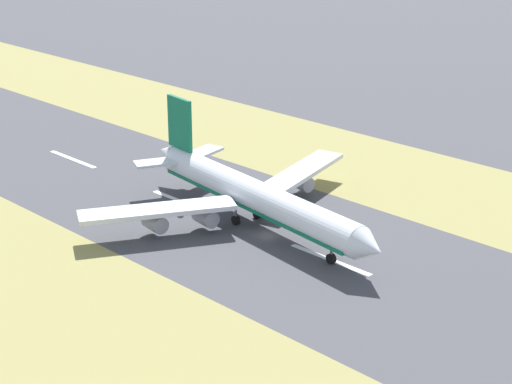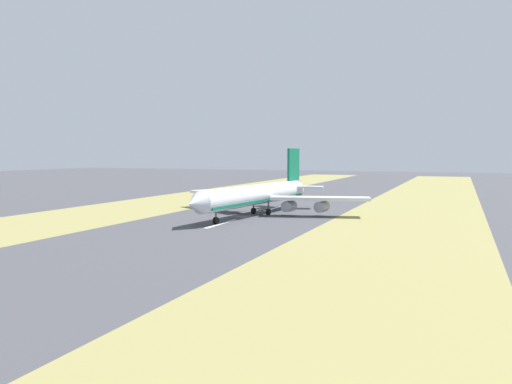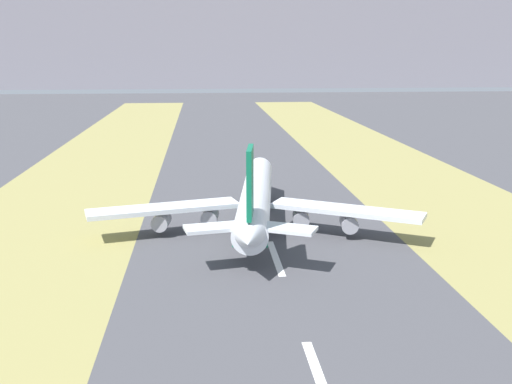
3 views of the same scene
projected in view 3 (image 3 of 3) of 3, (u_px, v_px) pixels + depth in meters
name	position (u px, v px, depth m)	size (l,w,h in m)	color
ground_plane	(262.00, 219.00, 127.07)	(800.00, 800.00, 0.00)	#424247
grass_median_west	(44.00, 224.00, 123.14)	(40.00, 600.00, 0.01)	olive
grass_median_east	(466.00, 214.00, 130.99)	(40.00, 600.00, 0.01)	olive
centreline_dash_near	(321.00, 381.00, 64.47)	(1.20, 18.00, 0.01)	silver
centreline_dash_mid	(276.00, 258.00, 103.25)	(1.20, 18.00, 0.01)	silver
centreline_dash_far	(255.00, 201.00, 142.04)	(1.20, 18.00, 0.01)	silver
airplane_main_jet	(256.00, 199.00, 119.28)	(63.63, 67.16, 20.20)	silver
mountain_ridge	(212.00, 34.00, 619.22)	(800.00, 120.00, 105.23)	gray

